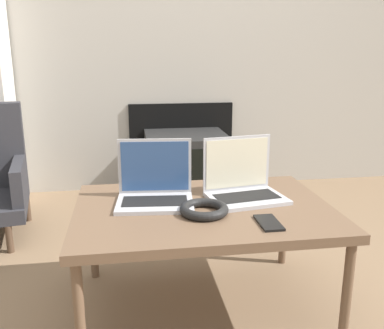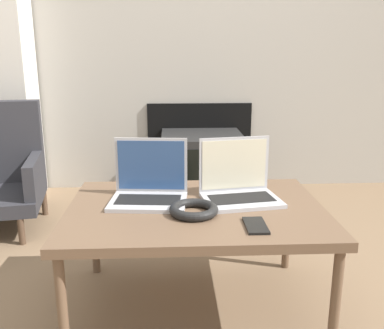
% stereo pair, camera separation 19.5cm
% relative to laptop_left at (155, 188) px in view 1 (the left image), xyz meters
% --- Properties ---
extents(ground_plane, '(14.00, 14.00, 0.00)m').
position_rel_laptop_left_xyz_m(ground_plane, '(0.18, -0.22, -0.50)').
color(ground_plane, '#7A6047').
extents(wall_back, '(7.00, 0.08, 2.60)m').
position_rel_laptop_left_xyz_m(wall_back, '(0.19, 1.60, 0.79)').
color(wall_back, '#ADA89E').
rests_on(wall_back, ground_plane).
extents(table, '(1.01, 0.71, 0.44)m').
position_rel_laptop_left_xyz_m(table, '(0.18, -0.09, -0.09)').
color(table, brown).
rests_on(table, ground_plane).
extents(laptop_left, '(0.32, 0.25, 0.25)m').
position_rel_laptop_left_xyz_m(laptop_left, '(0.00, 0.00, 0.00)').
color(laptop_left, '#B2B2B7').
rests_on(laptop_left, table).
extents(laptop_right, '(0.33, 0.27, 0.25)m').
position_rel_laptop_left_xyz_m(laptop_right, '(0.37, -0.00, 0.00)').
color(laptop_right, '#B2B2B7').
rests_on(laptop_right, table).
extents(headphones, '(0.19, 0.19, 0.04)m').
position_rel_laptop_left_xyz_m(headphones, '(0.17, -0.16, -0.04)').
color(headphones, black).
rests_on(headphones, table).
extents(phone, '(0.07, 0.14, 0.01)m').
position_rel_laptop_left_xyz_m(phone, '(0.38, -0.30, -0.05)').
color(phone, black).
rests_on(phone, table).
extents(tv, '(0.57, 0.52, 0.47)m').
position_rel_laptop_left_xyz_m(tv, '(0.31, 1.29, -0.27)').
color(tv, black).
rests_on(tv, ground_plane).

